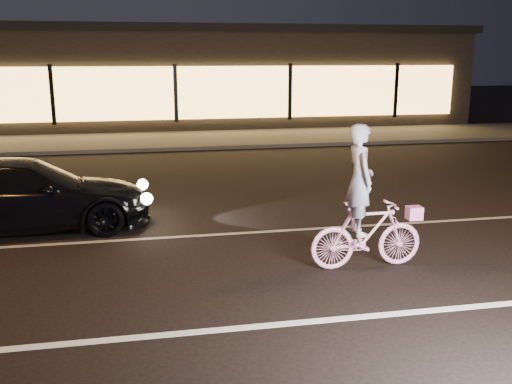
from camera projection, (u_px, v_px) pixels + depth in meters
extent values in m
plane|color=black|center=(241.00, 277.00, 7.98)|extent=(90.00, 90.00, 0.00)
cube|color=silver|center=(263.00, 326.00, 6.54)|extent=(60.00, 0.12, 0.01)
cube|color=gray|center=(222.00, 234.00, 9.88)|extent=(60.00, 0.10, 0.01)
cube|color=#383533|center=(180.00, 140.00, 20.36)|extent=(30.00, 4.00, 0.12)
cube|color=black|center=(170.00, 78.00, 25.63)|extent=(25.00, 8.00, 4.00)
cube|color=black|center=(168.00, 31.00, 25.14)|extent=(25.40, 8.40, 0.30)
cube|color=#FFBA59|center=(176.00, 93.00, 21.81)|extent=(23.00, 0.15, 2.00)
cube|color=black|center=(52.00, 95.00, 20.89)|extent=(0.15, 0.08, 2.20)
cube|color=black|center=(176.00, 93.00, 21.73)|extent=(0.15, 0.08, 2.20)
cube|color=black|center=(290.00, 92.00, 22.58)|extent=(0.15, 0.08, 2.20)
cube|color=black|center=(396.00, 90.00, 23.42)|extent=(0.15, 0.08, 2.20)
imported|color=#FF51AC|center=(367.00, 234.00, 8.25)|extent=(1.68, 0.47, 1.01)
imported|color=white|center=(360.00, 180.00, 8.03)|extent=(0.38, 0.58, 1.59)
cube|color=#ED58A8|center=(414.00, 213.00, 8.31)|extent=(0.21, 0.17, 0.19)
imported|color=black|center=(24.00, 195.00, 10.01)|extent=(4.45, 2.02, 1.27)
sphere|color=#FFF2BF|center=(143.00, 184.00, 11.07)|extent=(0.21, 0.21, 0.21)
sphere|color=#FFF2BF|center=(147.00, 199.00, 9.98)|extent=(0.21, 0.21, 0.21)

